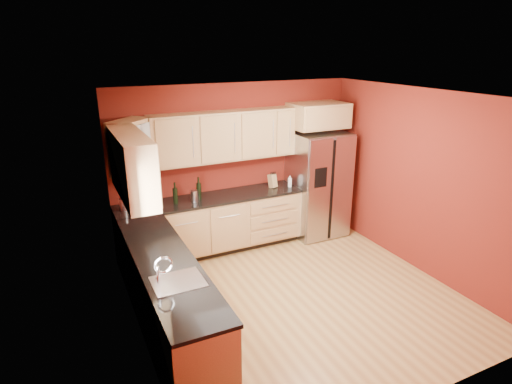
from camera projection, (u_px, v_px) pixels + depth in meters
floor at (296, 296)px, 5.65m from camera, size 4.00×4.00×0.00m
ceiling at (304, 96)px, 4.80m from camera, size 4.00×4.00×0.00m
wall_back at (236, 165)px, 6.93m from camera, size 4.00×0.04×2.60m
wall_front at (425, 282)px, 3.52m from camera, size 4.00×0.04×2.60m
wall_left at (133, 234)px, 4.41m from camera, size 0.04×4.00×2.60m
wall_right at (421, 182)px, 6.04m from camera, size 0.04×4.00×2.60m
base_cabinets_back at (212, 226)px, 6.73m from camera, size 2.90×0.60×0.88m
base_cabinets_left at (168, 298)px, 4.82m from camera, size 0.60×2.80×0.88m
countertop_back at (211, 199)px, 6.57m from camera, size 2.90×0.62×0.04m
countertop_left at (166, 262)px, 4.67m from camera, size 0.62×2.80×0.04m
upper_cabinets_back at (224, 136)px, 6.52m from camera, size 2.30×0.33×0.75m
upper_cabinets_left at (132, 166)px, 4.92m from camera, size 0.33×1.35×0.75m
corner_upper_cabinet at (131, 147)px, 5.80m from camera, size 0.67×0.67×0.75m
over_fridge_cabinet at (318, 115)px, 6.98m from camera, size 0.92×0.60×0.40m
refrigerator at (318, 184)px, 7.30m from camera, size 0.90×0.75×1.78m
window at (143, 229)px, 3.91m from camera, size 0.03×0.90×1.00m
sink_faucet at (177, 269)px, 4.19m from camera, size 0.50×0.42×0.30m
canister_left at (123, 205)px, 6.02m from camera, size 0.14×0.14×0.18m
canister_right at (194, 196)px, 6.38m from camera, size 0.13×0.13×0.18m
wine_bottle_a at (199, 188)px, 6.46m from camera, size 0.08×0.08×0.34m
wine_bottle_b at (175, 193)px, 6.27m from camera, size 0.08×0.08×0.33m
knife_block at (273, 181)px, 7.01m from camera, size 0.14×0.13×0.22m
soap_dispenser at (290, 181)px, 7.03m from camera, size 0.07×0.07×0.19m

